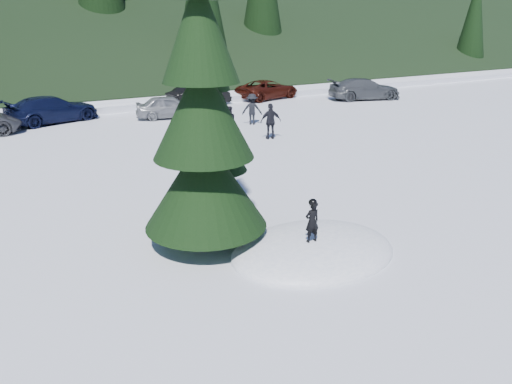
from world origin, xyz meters
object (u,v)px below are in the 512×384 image
adult_2 (252,109)px  car_6 (268,89)px  spruce_short (217,152)px  car_5 (199,96)px  child_skier (312,222)px  adult_0 (229,121)px  car_4 (170,107)px  car_7 (365,89)px  adult_1 (271,121)px  spruce_tall (203,122)px  car_3 (52,109)px

adult_2 → car_6: 9.17m
spruce_short → car_5: size_ratio=1.23×
child_skier → car_5: child_skier is taller
adult_0 → car_5: size_ratio=0.34×
adult_0 → adult_2: (2.35, 1.85, 0.10)m
car_6 → adult_2: bearing=131.0°
car_4 → car_6: car_6 is taller
spruce_short → car_4: size_ratio=1.36×
car_4 → car_7: 14.77m
spruce_short → adult_0: 11.17m
adult_1 → car_7: size_ratio=0.34×
spruce_tall → car_4: (5.19, 17.02, -2.65)m
adult_0 → car_3: 10.77m
car_6 → car_5: bearing=82.3°
car_3 → car_4: bearing=-125.8°
car_6 → car_7: (5.98, -3.71, 0.08)m
spruce_tall → child_skier: 3.65m
adult_2 → spruce_tall: bearing=89.2°
spruce_tall → child_skier: size_ratio=8.13×
spruce_tall → adult_2: spruce_tall is taller
car_7 → adult_0: bearing=128.7°
child_skier → car_4: size_ratio=0.27×
adult_2 → adult_1: bearing=108.3°
adult_1 → adult_0: bearing=-33.1°
adult_1 → car_6: adult_1 is taller
adult_1 → adult_2: adult_1 is taller
car_4 → spruce_tall: bearing=177.9°
car_5 → car_7: size_ratio=0.84×
car_5 → car_7: bearing=-116.7°
car_4 → spruce_short: bearing=179.8°
spruce_short → car_3: (-2.09, 17.68, -1.35)m
spruce_short → adult_2: bearing=56.9°
spruce_tall → car_7: spruce_tall is taller
spruce_tall → adult_2: 15.80m
car_4 → car_5: car_5 is taller
spruce_short → car_7: size_ratio=1.03×
car_3 → adult_1: bearing=-155.0°
adult_0 → car_6: bearing=-111.1°
adult_0 → spruce_short: bearing=80.7°
car_3 → car_6: size_ratio=1.06×
adult_2 → car_6: adult_2 is taller
car_6 → adult_0: bearing=127.1°
car_4 → car_7: bearing=-76.3°
spruce_short → child_skier: 3.75m
adult_0 → spruce_tall: bearing=79.7°
adult_2 → child_skier: bearing=98.8°
spruce_tall → adult_1: bearing=51.1°
child_skier → adult_0: bearing=-105.4°
child_skier → car_4: bearing=-97.1°
adult_2 → car_3: bearing=0.6°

